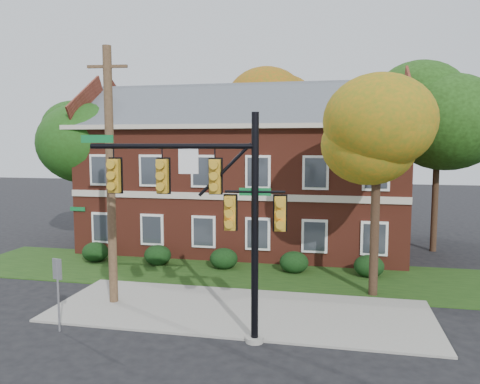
% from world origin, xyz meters
% --- Properties ---
extents(ground, '(120.00, 120.00, 0.00)m').
position_xyz_m(ground, '(0.00, 0.00, 0.00)').
color(ground, black).
rests_on(ground, ground).
extents(sidewalk, '(14.00, 5.00, 0.08)m').
position_xyz_m(sidewalk, '(0.00, 1.00, 0.04)').
color(sidewalk, gray).
rests_on(sidewalk, ground).
extents(grass_strip, '(30.00, 6.00, 0.04)m').
position_xyz_m(grass_strip, '(0.00, 6.00, 0.02)').
color(grass_strip, '#193811').
rests_on(grass_strip, ground).
extents(apartment_building, '(18.80, 8.80, 9.74)m').
position_xyz_m(apartment_building, '(-2.00, 11.95, 4.99)').
color(apartment_building, maroon).
rests_on(apartment_building, ground).
extents(hedge_far_left, '(1.40, 1.26, 1.05)m').
position_xyz_m(hedge_far_left, '(-9.00, 6.70, 0.53)').
color(hedge_far_left, black).
rests_on(hedge_far_left, ground).
extents(hedge_left, '(1.40, 1.26, 1.05)m').
position_xyz_m(hedge_left, '(-5.50, 6.70, 0.53)').
color(hedge_left, black).
rests_on(hedge_left, ground).
extents(hedge_center, '(1.40, 1.26, 1.05)m').
position_xyz_m(hedge_center, '(-2.00, 6.70, 0.53)').
color(hedge_center, black).
rests_on(hedge_center, ground).
extents(hedge_right, '(1.40, 1.26, 1.05)m').
position_xyz_m(hedge_right, '(1.50, 6.70, 0.53)').
color(hedge_right, black).
rests_on(hedge_right, ground).
extents(hedge_far_right, '(1.40, 1.26, 1.05)m').
position_xyz_m(hedge_far_right, '(5.00, 6.70, 0.53)').
color(hedge_far_right, black).
rests_on(hedge_far_right, ground).
extents(tree_near_right, '(4.50, 4.25, 8.58)m').
position_xyz_m(tree_near_right, '(5.22, 3.87, 6.67)').
color(tree_near_right, black).
rests_on(tree_near_right, ground).
extents(tree_left_rear, '(5.40, 5.10, 8.88)m').
position_xyz_m(tree_left_rear, '(-11.73, 10.84, 6.68)').
color(tree_left_rear, black).
rests_on(tree_left_rear, ground).
extents(tree_right_rear, '(6.30, 5.95, 10.62)m').
position_xyz_m(tree_right_rear, '(9.31, 12.81, 8.12)').
color(tree_right_rear, black).
rests_on(tree_right_rear, ground).
extents(tree_far_rear, '(6.84, 6.46, 11.52)m').
position_xyz_m(tree_far_rear, '(-0.66, 19.79, 8.84)').
color(tree_far_rear, black).
rests_on(tree_far_rear, ground).
extents(traffic_signal, '(6.41, 0.99, 7.18)m').
position_xyz_m(traffic_signal, '(-0.26, -1.65, 4.46)').
color(traffic_signal, gray).
rests_on(traffic_signal, ground).
extents(utility_pole, '(1.54, 0.36, 9.86)m').
position_xyz_m(utility_pole, '(-5.01, 0.92, 5.00)').
color(utility_pole, '#473221').
rests_on(utility_pole, ground).
extents(sign_post, '(0.36, 0.12, 2.48)m').
position_xyz_m(sign_post, '(-5.50, -2.00, 1.68)').
color(sign_post, slate).
rests_on(sign_post, ground).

